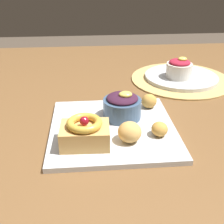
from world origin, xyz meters
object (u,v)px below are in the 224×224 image
at_px(berry_ramekin, 122,106).
at_px(fritter_back, 149,101).
at_px(front_plate, 113,129).
at_px(back_plate, 181,77).
at_px(fritter_middle, 160,129).
at_px(back_ramekin, 179,68).
at_px(cake_slice, 85,133).
at_px(fritter_front, 130,132).

bearing_deg(berry_ramekin, fritter_back, 31.54).
distance_m(front_plate, back_plate, 0.40).
xyz_separation_m(fritter_middle, fritter_back, (0.00, 0.14, 0.00)).
height_order(berry_ramekin, fritter_back, berry_ramekin).
bearing_deg(back_ramekin, back_plate, 48.41).
relative_size(cake_slice, berry_ramekin, 1.12).
xyz_separation_m(cake_slice, fritter_middle, (0.17, 0.02, -0.01)).
xyz_separation_m(back_plate, back_ramekin, (-0.02, -0.02, 0.04)).
xyz_separation_m(fritter_front, fritter_middle, (0.07, 0.02, -0.01)).
bearing_deg(front_plate, back_ramekin, 50.09).
relative_size(fritter_back, back_plate, 0.17).
relative_size(cake_slice, fritter_front, 2.04).
relative_size(fritter_front, fritter_back, 1.27).
relative_size(berry_ramekin, fritter_front, 1.82).
bearing_deg(fritter_back, fritter_middle, -91.84).
height_order(fritter_front, back_plate, fritter_front).
relative_size(fritter_middle, fritter_back, 0.94).
distance_m(cake_slice, back_ramekin, 0.47).
height_order(cake_slice, fritter_middle, cake_slice).
height_order(fritter_front, fritter_back, fritter_front).
relative_size(cake_slice, fritter_back, 2.59).
bearing_deg(back_ramekin, fritter_front, -120.92).
xyz_separation_m(front_plate, back_ramekin, (0.24, 0.29, 0.04)).
bearing_deg(cake_slice, fritter_back, 43.35).
bearing_deg(cake_slice, fritter_front, 2.34).
height_order(front_plate, fritter_middle, fritter_middle).
xyz_separation_m(fritter_middle, back_plate, (0.16, 0.36, -0.02)).
bearing_deg(fritter_front, berry_ramekin, 91.77).
xyz_separation_m(fritter_back, back_plate, (0.16, 0.22, -0.02)).
distance_m(fritter_back, back_plate, 0.27).
bearing_deg(fritter_back, cake_slice, -136.65).
xyz_separation_m(berry_ramekin, fritter_back, (0.08, 0.05, -0.01)).
bearing_deg(fritter_front, fritter_back, 64.61).
bearing_deg(fritter_middle, back_ramekin, 67.04).
xyz_separation_m(front_plate, berry_ramekin, (0.03, 0.04, 0.04)).
bearing_deg(back_plate, fritter_middle, -114.09).
xyz_separation_m(front_plate, fritter_front, (0.03, -0.06, 0.03)).
bearing_deg(cake_slice, berry_ramekin, 50.70).
xyz_separation_m(cake_slice, berry_ramekin, (0.09, 0.11, 0.00)).
bearing_deg(cake_slice, fritter_middle, 7.11).
xyz_separation_m(berry_ramekin, back_plate, (0.23, 0.27, -0.03)).
bearing_deg(fritter_back, front_plate, -138.84).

